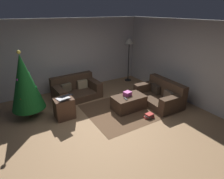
% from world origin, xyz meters
% --- Properties ---
extents(ground_plane, '(6.40, 6.40, 0.00)m').
position_xyz_m(ground_plane, '(0.00, 0.00, 0.00)').
color(ground_plane, '#93704C').
extents(rear_partition, '(6.40, 0.12, 2.60)m').
position_xyz_m(rear_partition, '(0.00, 3.14, 1.30)').
color(rear_partition, '#BCB7B2').
rests_on(rear_partition, ground_plane).
extents(corner_partition, '(0.12, 6.40, 2.60)m').
position_xyz_m(corner_partition, '(3.14, 0.00, 1.30)').
color(corner_partition, '#B5B0AB').
rests_on(corner_partition, ground_plane).
extents(couch_left, '(1.59, 1.08, 0.74)m').
position_xyz_m(couch_left, '(0.03, 2.26, 0.28)').
color(couch_left, '#473323').
rests_on(couch_left, ground_plane).
extents(couch_right, '(0.99, 1.56, 0.76)m').
position_xyz_m(couch_right, '(2.26, 0.36, 0.28)').
color(couch_right, '#473323').
rests_on(couch_right, ground_plane).
extents(ottoman, '(0.99, 0.59, 0.43)m').
position_xyz_m(ottoman, '(1.11, 0.57, 0.21)').
color(ottoman, '#473323').
rests_on(ottoman, ground_plane).
extents(gift_box, '(0.25, 0.23, 0.12)m').
position_xyz_m(gift_box, '(1.11, 0.65, 0.49)').
color(gift_box, '#B23F8C').
rests_on(gift_box, ottoman).
extents(tv_remote, '(0.07, 0.16, 0.02)m').
position_xyz_m(tv_remote, '(0.91, 0.45, 0.44)').
color(tv_remote, black).
rests_on(tv_remote, ottoman).
extents(christmas_tree, '(0.90, 0.90, 1.92)m').
position_xyz_m(christmas_tree, '(-1.58, 1.67, 1.05)').
color(christmas_tree, brown).
rests_on(christmas_tree, ground_plane).
extents(side_table, '(0.52, 0.44, 0.60)m').
position_xyz_m(side_table, '(-0.74, 1.09, 0.30)').
color(side_table, '#4C3323').
rests_on(side_table, ground_plane).
extents(laptop, '(0.42, 0.46, 0.18)m').
position_xyz_m(laptop, '(-0.73, 1.04, 0.66)').
color(laptop, silver).
rests_on(laptop, side_table).
extents(book_stack, '(0.32, 0.23, 0.12)m').
position_xyz_m(book_stack, '(1.32, -0.16, 0.06)').
color(book_stack, '#B7332D').
rests_on(book_stack, ground_plane).
extents(corner_lamp, '(0.36, 0.36, 1.82)m').
position_xyz_m(corner_lamp, '(2.60, 2.67, 1.56)').
color(corner_lamp, black).
rests_on(corner_lamp, ground_plane).
extents(area_rug, '(2.60, 2.00, 0.01)m').
position_xyz_m(area_rug, '(1.11, 0.57, 0.00)').
color(area_rug, brown).
rests_on(area_rug, ground_plane).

